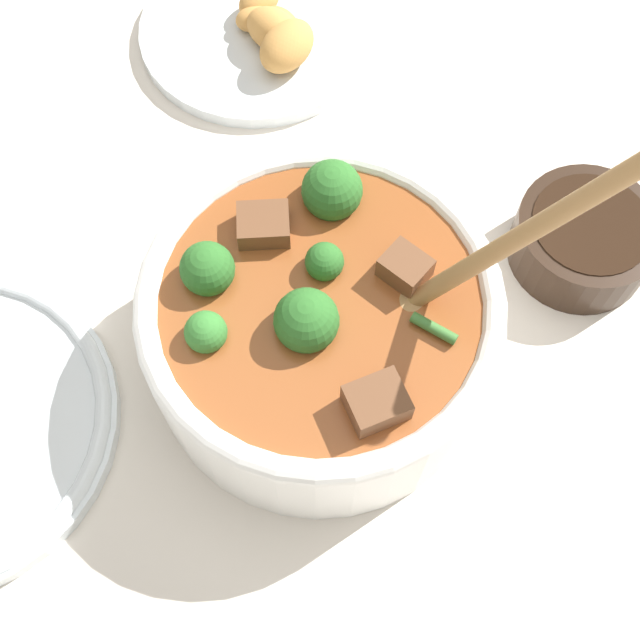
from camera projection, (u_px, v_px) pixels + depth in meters
name	position (u px, v px, depth m)	size (l,w,h in m)	color
ground_plane	(320.00, 357.00, 0.58)	(4.00, 4.00, 0.00)	silver
stew_bowl	(320.00, 323.00, 0.53)	(0.23, 0.28, 0.25)	white
condiment_bowl	(585.00, 237.00, 0.59)	(0.11, 0.11, 0.04)	black
food_plate	(262.00, 28.00, 0.70)	(0.21, 0.21, 0.05)	white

